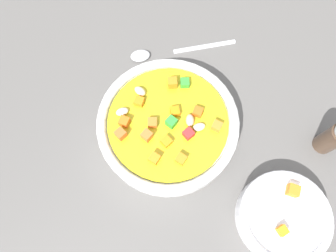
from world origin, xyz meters
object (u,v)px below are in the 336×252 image
object	(u,v)px
pepper_shaker	(335,137)
side_bowl_small	(283,217)
spoon	(171,51)
soup_bowl_main	(168,125)

from	to	relation	value
pepper_shaker	side_bowl_small	bearing A→B (deg)	-91.90
side_bowl_small	spoon	bearing A→B (deg)	154.10
pepper_shaker	spoon	bearing A→B (deg)	179.69
spoon	soup_bowl_main	bearing A→B (deg)	77.06
side_bowl_small	soup_bowl_main	bearing A→B (deg)	175.22
soup_bowl_main	side_bowl_small	world-z (taller)	soup_bowl_main
soup_bowl_main	side_bowl_small	distance (cm)	20.85
spoon	pepper_shaker	distance (cm)	29.42
side_bowl_small	pepper_shaker	world-z (taller)	pepper_shaker
spoon	pepper_shaker	world-z (taller)	pepper_shaker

